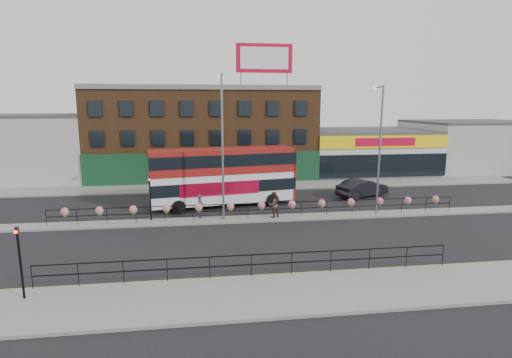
{
  "coord_description": "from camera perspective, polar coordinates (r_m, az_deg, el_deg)",
  "views": [
    {
      "loc": [
        -4.21,
        -28.19,
        8.38
      ],
      "look_at": [
        0.0,
        3.0,
        2.5
      ],
      "focal_mm": 28.0,
      "sensor_mm": 36.0,
      "label": 1
    }
  ],
  "objects": [
    {
      "name": "yellow_line_outer",
      "position": [
        20.57,
        4.94,
        -13.48
      ],
      "size": [
        60.0,
        0.1,
        0.01
      ],
      "primitive_type": "cube",
      "color": "gold",
      "rests_on": "ground"
    },
    {
      "name": "median_railing",
      "position": [
        29.43,
        0.78,
        -3.85
      ],
      "size": [
        30.04,
        0.56,
        1.23
      ],
      "color": "black",
      "rests_on": "median"
    },
    {
      "name": "warehouse_west",
      "position": [
        52.4,
        -30.21,
        3.97
      ],
      "size": [
        15.5,
        12.0,
        7.3
      ],
      "color": "#A4A49F",
      "rests_on": "ground"
    },
    {
      "name": "pedestrian_a",
      "position": [
        29.66,
        -7.96,
        -3.86
      ],
      "size": [
        0.71,
        0.52,
        1.77
      ],
      "primitive_type": "imported",
      "rotation": [
        0.0,
        0.0,
        1.49
      ],
      "color": "#33333E",
      "rests_on": "median"
    },
    {
      "name": "north_pavement",
      "position": [
        41.25,
        -1.67,
        -1.04
      ],
      "size": [
        60.0,
        4.0,
        0.15
      ],
      "primitive_type": "cube",
      "color": "gray",
      "rests_on": "ground"
    },
    {
      "name": "south_railing",
      "position": [
        19.68,
        -0.68,
        -11.57
      ],
      "size": [
        20.04,
        0.05,
        1.12
      ],
      "color": "black",
      "rests_on": "south_pavement"
    },
    {
      "name": "lamp_column_west",
      "position": [
        28.52,
        -4.86,
        6.39
      ],
      "size": [
        0.37,
        1.83,
        10.4
      ],
      "color": "slate",
      "rests_on": "median"
    },
    {
      "name": "billboard",
      "position": [
        43.96,
        1.19,
        16.85
      ],
      "size": [
        6.0,
        0.29,
        4.4
      ],
      "color": "#B60829",
      "rests_on": "brick_building"
    },
    {
      "name": "traffic_light_south",
      "position": [
        19.77,
        -30.8,
        -8.36
      ],
      "size": [
        0.15,
        0.28,
        3.65
      ],
      "color": "black",
      "rests_on": "south_pavement"
    },
    {
      "name": "south_pavement",
      "position": [
        18.68,
        6.42,
        -15.89
      ],
      "size": [
        60.0,
        4.0,
        0.15
      ],
      "primitive_type": "cube",
      "color": "gray",
      "rests_on": "ground"
    },
    {
      "name": "supermarket",
      "position": [
        52.48,
        15.05,
        3.95
      ],
      "size": [
        15.0,
        12.25,
        5.3
      ],
      "color": "silver",
      "rests_on": "ground"
    },
    {
      "name": "pedestrian_b",
      "position": [
        29.55,
        2.49,
        -3.67
      ],
      "size": [
        1.57,
        1.55,
        1.92
      ],
      "primitive_type": "imported",
      "rotation": [
        0.0,
        0.0,
        3.67
      ],
      "color": "#422D28",
      "rests_on": "median"
    },
    {
      "name": "median",
      "position": [
        29.69,
        0.78,
        -5.66
      ],
      "size": [
        60.0,
        1.6,
        0.15
      ],
      "primitive_type": "cube",
      "color": "gray",
      "rests_on": "ground"
    },
    {
      "name": "car",
      "position": [
        37.95,
        14.96,
        -1.24
      ],
      "size": [
        5.57,
        6.44,
        1.69
      ],
      "primitive_type": "imported",
      "rotation": [
        0.0,
        0.0,
        1.99
      ],
      "color": "black",
      "rests_on": "ground"
    },
    {
      "name": "brick_building",
      "position": [
        48.26,
        -7.47,
        6.63
      ],
      "size": [
        25.0,
        12.21,
        10.3
      ],
      "color": "brown",
      "rests_on": "ground"
    },
    {
      "name": "yellow_line_inner",
      "position": [
        20.73,
        4.83,
        -13.28
      ],
      "size": [
        60.0,
        0.1,
        0.01
      ],
      "primitive_type": "cube",
      "color": "gold",
      "rests_on": "ground"
    },
    {
      "name": "double_decker_bus",
      "position": [
        33.1,
        -4.66,
        1.14
      ],
      "size": [
        12.25,
        4.83,
        4.83
      ],
      "color": "silver",
      "rests_on": "ground"
    },
    {
      "name": "ground",
      "position": [
        29.71,
        0.78,
        -5.8
      ],
      "size": [
        120.0,
        120.0,
        0.0
      ],
      "primitive_type": "plane",
      "color": "black",
      "rests_on": "ground"
    },
    {
      "name": "lamp_column_east",
      "position": [
        31.4,
        17.15,
        5.52
      ],
      "size": [
        0.35,
        1.69,
        9.64
      ],
      "color": "slate",
      "rests_on": "median"
    },
    {
      "name": "warehouse_east",
      "position": [
        59.77,
        28.24,
        4.31
      ],
      "size": [
        14.5,
        12.0,
        6.3
      ],
      "color": "#A4A49F",
      "rests_on": "ground"
    },
    {
      "name": "traffic_light_median",
      "position": [
        29.43,
        -14.93,
        -1.37
      ],
      "size": [
        0.15,
        0.28,
        3.65
      ],
      "color": "black",
      "rests_on": "median"
    }
  ]
}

